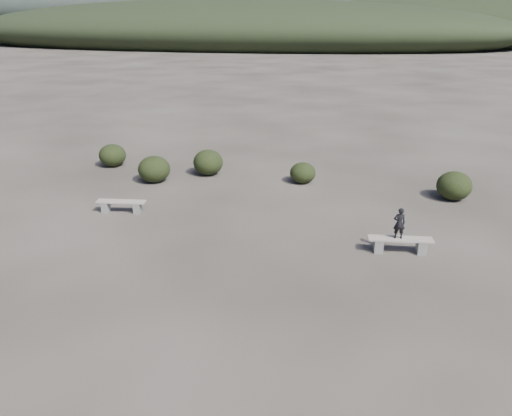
# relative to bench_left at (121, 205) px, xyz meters

# --- Properties ---
(ground) EXTENTS (1200.00, 1200.00, 0.00)m
(ground) POSITION_rel_bench_left_xyz_m (4.12, -4.88, -0.24)
(ground) COLOR #2F2924
(ground) RESTS_ON ground
(bench_left) EXTENTS (1.64, 0.56, 0.40)m
(bench_left) POSITION_rel_bench_left_xyz_m (0.00, 0.00, 0.00)
(bench_left) COLOR slate
(bench_left) RESTS_ON ground
(bench_right) EXTENTS (1.77, 0.58, 0.43)m
(bench_right) POSITION_rel_bench_left_xyz_m (8.83, -1.05, 0.02)
(bench_right) COLOR slate
(bench_right) RESTS_ON ground
(seated_person) EXTENTS (0.36, 0.27, 0.88)m
(seated_person) POSITION_rel_bench_left_xyz_m (8.74, -1.06, 0.63)
(seated_person) COLOR black
(seated_person) RESTS_ON bench_right
(shrub_a) EXTENTS (1.24, 1.24, 1.01)m
(shrub_a) POSITION_rel_bench_left_xyz_m (-0.24, 3.24, 0.26)
(shrub_a) COLOR black
(shrub_a) RESTS_ON ground
(shrub_b) EXTENTS (1.20, 1.20, 1.03)m
(shrub_b) POSITION_rel_bench_left_xyz_m (1.52, 4.58, 0.27)
(shrub_b) COLOR black
(shrub_b) RESTS_ON ground
(shrub_c) EXTENTS (1.00, 1.00, 0.80)m
(shrub_c) POSITION_rel_bench_left_xyz_m (5.41, 4.39, 0.15)
(shrub_c) COLOR black
(shrub_c) RESTS_ON ground
(shrub_e) EXTENTS (1.20, 1.20, 1.00)m
(shrub_e) POSITION_rel_bench_left_xyz_m (10.83, 3.72, 0.26)
(shrub_e) COLOR black
(shrub_e) RESTS_ON ground
(shrub_f) EXTENTS (1.13, 1.13, 0.95)m
(shrub_f) POSITION_rel_bench_left_xyz_m (-2.84, 4.83, 0.23)
(shrub_f) COLOR black
(shrub_f) RESTS_ON ground
(mountain_ridges) EXTENTS (500.00, 400.00, 56.00)m
(mountain_ridges) POSITION_rel_bench_left_xyz_m (-3.36, 334.18, 10.59)
(mountain_ridges) COLOR black
(mountain_ridges) RESTS_ON ground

